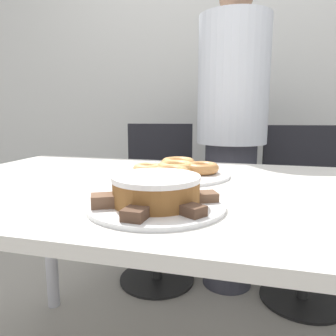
% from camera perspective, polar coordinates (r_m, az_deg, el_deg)
% --- Properties ---
extents(wall_back, '(8.00, 0.05, 2.60)m').
position_cam_1_polar(wall_back, '(2.53, 10.62, 16.74)').
color(wall_back, silver).
rests_on(wall_back, ground_plane).
extents(table, '(1.65, 0.94, 0.77)m').
position_cam_1_polar(table, '(1.00, 2.37, -7.99)').
color(table, silver).
rests_on(table, ground_plane).
extents(person_standing, '(0.37, 0.37, 1.64)m').
position_cam_1_polar(person_standing, '(1.81, 11.00, 5.63)').
color(person_standing, '#383842').
rests_on(person_standing, ground_plane).
extents(office_chair_left, '(0.51, 0.51, 0.92)m').
position_cam_1_polar(office_chair_left, '(1.95, -1.80, -6.55)').
color(office_chair_left, black).
rests_on(office_chair_left, ground_plane).
extents(office_chair_right, '(0.51, 0.51, 0.92)m').
position_cam_1_polar(office_chair_right, '(1.89, 22.62, -7.86)').
color(office_chair_right, black).
rests_on(office_chair_right, ground_plane).
extents(plate_cake, '(0.32, 0.32, 0.01)m').
position_cam_1_polar(plate_cake, '(0.76, -2.06, -6.54)').
color(plate_cake, white).
rests_on(plate_cake, table).
extents(plate_donuts, '(0.37, 0.37, 0.01)m').
position_cam_1_polar(plate_donuts, '(1.13, 1.38, -1.08)').
color(plate_donuts, white).
rests_on(plate_donuts, table).
extents(frosted_cake, '(0.20, 0.20, 0.07)m').
position_cam_1_polar(frosted_cake, '(0.75, -2.07, -3.76)').
color(frosted_cake, brown).
rests_on(frosted_cake, plate_cake).
extents(lamington_0, '(0.05, 0.05, 0.02)m').
position_cam_1_polar(lamington_0, '(0.65, -5.72, -7.93)').
color(lamington_0, '#513828').
rests_on(lamington_0, plate_cake).
extents(lamington_1, '(0.06, 0.06, 0.02)m').
position_cam_1_polar(lamington_1, '(0.68, 4.40, -7.38)').
color(lamington_1, '#513828').
rests_on(lamington_1, plate_cake).
extents(lamington_2, '(0.07, 0.07, 0.02)m').
position_cam_1_polar(lamington_2, '(0.79, 6.50, -4.93)').
color(lamington_2, brown).
rests_on(lamington_2, plate_cake).
extents(lamington_3, '(0.05, 0.06, 0.03)m').
position_cam_1_polar(lamington_3, '(0.87, 0.67, -3.26)').
color(lamington_3, '#513828').
rests_on(lamington_3, plate_cake).
extents(lamington_4, '(0.07, 0.07, 0.03)m').
position_cam_1_polar(lamington_4, '(0.85, -7.16, -3.63)').
color(lamington_4, '#513828').
rests_on(lamington_4, plate_cake).
extents(lamington_5, '(0.07, 0.07, 0.03)m').
position_cam_1_polar(lamington_5, '(0.75, -11.08, -5.57)').
color(lamington_5, brown).
rests_on(lamington_5, plate_cake).
extents(donut_0, '(0.13, 0.13, 0.04)m').
position_cam_1_polar(donut_0, '(1.13, 1.39, 0.10)').
color(donut_0, tan).
rests_on(donut_0, plate_donuts).
extents(donut_1, '(0.12, 0.12, 0.04)m').
position_cam_1_polar(donut_1, '(1.13, 5.92, 0.02)').
color(donut_1, '#C68447').
rests_on(donut_1, plate_donuts).
extents(donut_2, '(0.13, 0.13, 0.04)m').
position_cam_1_polar(donut_2, '(1.22, 1.77, 0.88)').
color(donut_2, '#D18E4C').
rests_on(donut_2, plate_donuts).
extents(donut_3, '(0.10, 0.10, 0.03)m').
position_cam_1_polar(donut_3, '(1.13, -3.49, -0.04)').
color(donut_3, '#E5AD66').
rests_on(donut_3, plate_donuts).
extents(donut_4, '(0.11, 0.11, 0.04)m').
position_cam_1_polar(donut_4, '(1.03, 0.60, -0.83)').
color(donut_4, '#C68447').
rests_on(donut_4, plate_donuts).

